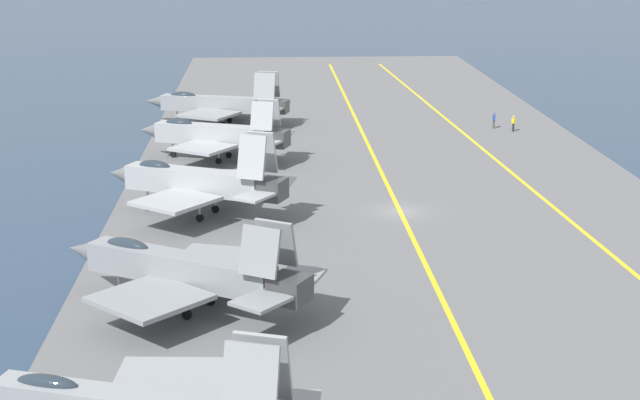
% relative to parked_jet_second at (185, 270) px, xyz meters
% --- Properties ---
extents(ground_plane, '(2000.00, 2000.00, 0.00)m').
position_rel_parked_jet_second_xyz_m(ground_plane, '(20.00, -15.57, -2.92)').
color(ground_plane, navy).
extents(carrier_deck, '(191.83, 46.17, 0.40)m').
position_rel_parked_jet_second_xyz_m(carrier_deck, '(20.00, -15.57, -2.72)').
color(carrier_deck, slate).
rests_on(carrier_deck, ground).
extents(deck_stripe_foul_line, '(172.44, 9.26, 0.01)m').
position_rel_parked_jet_second_xyz_m(deck_stripe_foul_line, '(20.00, -28.27, -2.51)').
color(deck_stripe_foul_line, yellow).
rests_on(deck_stripe_foul_line, carrier_deck).
extents(deck_stripe_centerline, '(172.65, 0.36, 0.01)m').
position_rel_parked_jet_second_xyz_m(deck_stripe_centerline, '(20.00, -15.57, -2.51)').
color(deck_stripe_centerline, yellow).
rests_on(deck_stripe_centerline, carrier_deck).
extents(parked_jet_second, '(13.48, 16.46, 6.18)m').
position_rel_parked_jet_second_xyz_m(parked_jet_second, '(0.00, 0.00, 0.00)').
color(parked_jet_second, gray).
rests_on(parked_jet_second, carrier_deck).
extents(parked_jet_third, '(13.21, 15.46, 7.08)m').
position_rel_parked_jet_second_xyz_m(parked_jet_third, '(19.58, 0.53, 0.30)').
color(parked_jet_third, '#9EA3A8').
rests_on(parked_jet_third, carrier_deck).
extents(parked_jet_fourth, '(11.87, 15.58, 6.21)m').
position_rel_parked_jet_second_xyz_m(parked_jet_fourth, '(38.61, 0.06, 0.05)').
color(parked_jet_fourth, '#9EA3A8').
rests_on(parked_jet_fourth, carrier_deck).
extents(parked_jet_fifth, '(12.88, 17.21, 6.26)m').
position_rel_parked_jet_second_xyz_m(parked_jet_fifth, '(56.58, 0.48, -0.14)').
color(parked_jet_fifth, gray).
rests_on(parked_jet_fifth, carrier_deck).
extents(crew_blue_vest, '(0.38, 0.27, 1.84)m').
position_rel_parked_jet_second_xyz_m(crew_blue_vest, '(52.52, -30.62, -1.50)').
color(crew_blue_vest, '#4C473D').
rests_on(crew_blue_vest, carrier_deck).
extents(crew_yellow_vest, '(0.46, 0.40, 1.79)m').
position_rel_parked_jet_second_xyz_m(crew_yellow_vest, '(50.76, -32.42, -1.53)').
color(crew_yellow_vest, '#232328').
rests_on(crew_yellow_vest, carrier_deck).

